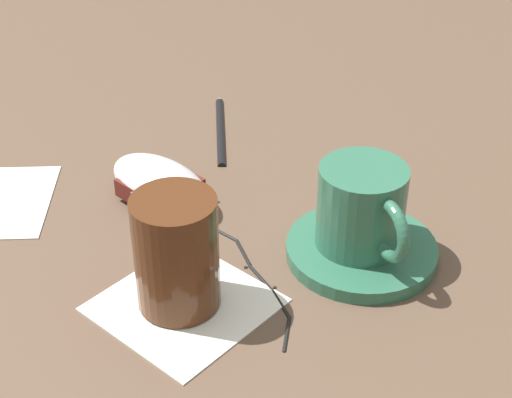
{
  "coord_description": "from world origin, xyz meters",
  "views": [
    {
      "loc": [
        0.34,
        0.45,
        0.41
      ],
      "look_at": [
        -0.05,
        0.03,
        0.03
      ],
      "focal_mm": 55.0,
      "sensor_mm": 36.0,
      "label": 1
    }
  ],
  "objects_px": {
    "saucer": "(361,250)",
    "drinking_glass": "(176,253)",
    "coffee_cup": "(363,208)",
    "computer_mouse": "(160,183)",
    "pen": "(220,126)"
  },
  "relations": [
    {
      "from": "drinking_glass",
      "to": "pen",
      "type": "distance_m",
      "value": 0.29
    },
    {
      "from": "saucer",
      "to": "pen",
      "type": "height_order",
      "value": "saucer"
    },
    {
      "from": "saucer",
      "to": "drinking_glass",
      "type": "xyz_separation_m",
      "value": [
        0.15,
        -0.06,
        0.04
      ]
    },
    {
      "from": "coffee_cup",
      "to": "computer_mouse",
      "type": "height_order",
      "value": "coffee_cup"
    },
    {
      "from": "coffee_cup",
      "to": "drinking_glass",
      "type": "relative_size",
      "value": 1.09
    },
    {
      "from": "computer_mouse",
      "to": "drinking_glass",
      "type": "relative_size",
      "value": 1.26
    },
    {
      "from": "computer_mouse",
      "to": "pen",
      "type": "xyz_separation_m",
      "value": [
        -0.13,
        -0.07,
        -0.01
      ]
    },
    {
      "from": "saucer",
      "to": "drinking_glass",
      "type": "bearing_deg",
      "value": -20.55
    },
    {
      "from": "drinking_glass",
      "to": "pen",
      "type": "relative_size",
      "value": 0.75
    },
    {
      "from": "coffee_cup",
      "to": "drinking_glass",
      "type": "xyz_separation_m",
      "value": [
        0.15,
        -0.05,
        0.0
      ]
    },
    {
      "from": "saucer",
      "to": "coffee_cup",
      "type": "relative_size",
      "value": 1.25
    },
    {
      "from": "pen",
      "to": "computer_mouse",
      "type": "bearing_deg",
      "value": 27.41
    },
    {
      "from": "coffee_cup",
      "to": "computer_mouse",
      "type": "relative_size",
      "value": 0.86
    },
    {
      "from": "saucer",
      "to": "computer_mouse",
      "type": "height_order",
      "value": "computer_mouse"
    },
    {
      "from": "computer_mouse",
      "to": "pen",
      "type": "bearing_deg",
      "value": -152.59
    }
  ]
}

